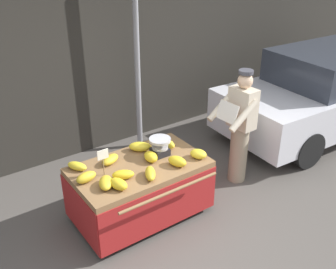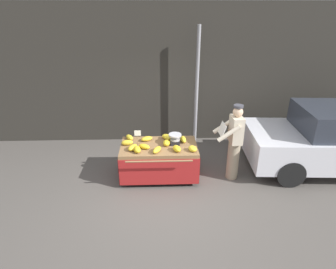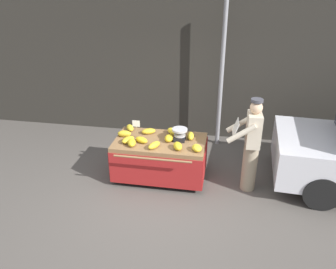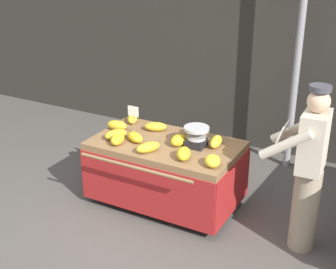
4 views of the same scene
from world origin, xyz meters
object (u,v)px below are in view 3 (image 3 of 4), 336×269
Objects in this scene: price_sign at (136,125)px; banana_bunch_0 at (124,134)px; banana_bunch_1 at (130,128)px; banana_bunch_7 at (132,143)px; banana_bunch_11 at (197,148)px; banana_bunch_6 at (141,140)px; banana_bunch_9 at (169,138)px; weighing_scale at (180,135)px; vendor_person at (251,145)px; banana_bunch_5 at (173,131)px; banana_bunch_4 at (191,136)px; banana_bunch_3 at (149,131)px; banana_cart at (160,151)px; banana_bunch_10 at (178,146)px; street_pole at (221,76)px; banana_bunch_2 at (128,140)px; banana_bunch_8 at (154,145)px.

banana_bunch_0 is (-0.23, -0.01, -0.19)m from price_sign.
banana_bunch_7 is (0.21, -0.64, 0.01)m from banana_bunch_1.
banana_bunch_6 is at bearing 171.99° from banana_bunch_11.
banana_bunch_7 is 0.68m from banana_bunch_9.
weighing_scale is 1.29× the size of banana_bunch_9.
weighing_scale reaches higher than banana_bunch_1.
price_sign is 1.37× the size of banana_bunch_7.
banana_bunch_1 is 2.33m from vendor_person.
banana_bunch_11 is (1.16, 0.00, -0.00)m from banana_bunch_7.
banana_bunch_7 is at bearing -137.90° from banana_bunch_5.
banana_bunch_3 is at bearing 174.56° from banana_bunch_4.
banana_bunch_9 reaches higher than banana_bunch_6.
vendor_person is (1.61, -0.11, 0.32)m from banana_cart.
banana_bunch_5 is (0.65, 0.25, -0.19)m from price_sign.
banana_bunch_3 is at bearing 150.09° from banana_bunch_9.
banana_bunch_5 is at bearing 83.92° from banana_bunch_9.
banana_bunch_3 is 1.23× the size of banana_bunch_9.
banana_cart is 7.75× the size of banana_bunch_9.
banana_bunch_4 is 0.37m from banana_bunch_5.
banana_bunch_10 is (0.83, -0.34, -0.19)m from price_sign.
price_sign reaches higher than banana_bunch_4.
street_pole is at bearing 53.62° from banana_bunch_6.
banana_bunch_2 and banana_bunch_6 have the same top height.
banana_bunch_7 is at bearing -155.50° from banana_bunch_9.
banana_bunch_7 reaches higher than banana_bunch_2.
weighing_scale is (-0.65, -1.57, -0.68)m from street_pole.
banana_bunch_8 is at bearing -97.51° from banana_cart.
banana_bunch_11 is (0.70, -0.29, 0.27)m from banana_cart.
street_pole reaches higher than vendor_person.
weighing_scale is 0.35m from banana_bunch_10.
banana_bunch_9 reaches higher than banana_bunch_11.
price_sign is 0.32m from banana_bunch_2.
banana_bunch_7 is 0.41m from banana_bunch_8.
banana_bunch_0 is 0.74m from banana_bunch_8.
banana_bunch_7 is at bearing -135.19° from banana_bunch_6.
banana_cart is 0.33m from banana_bunch_9.
banana_bunch_4 is 0.76m from banana_bunch_8.
banana_bunch_7 is at bearing 176.73° from banana_bunch_8.
street_pole is 2.15m from banana_bunch_10.
banana_bunch_9 is at bearing 126.32° from banana_bunch_10.
banana_bunch_8 is 0.16× the size of vendor_person.
banana_cart is 7.77× the size of banana_bunch_11.
banana_bunch_10 is at bearing -22.09° from price_sign.
banana_bunch_2 is at bearing -123.60° from banana_bunch_3.
vendor_person is at bearing 11.26° from banana_bunch_11.
price_sign is 0.65m from banana_bunch_9.
banana_cart is 0.44m from banana_bunch_6.
banana_bunch_6 is 0.20m from banana_bunch_7.
weighing_scale is at bearing 1.00° from banana_bunch_0.
banana_bunch_9 is (-0.03, -0.31, 0.00)m from banana_bunch_5.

